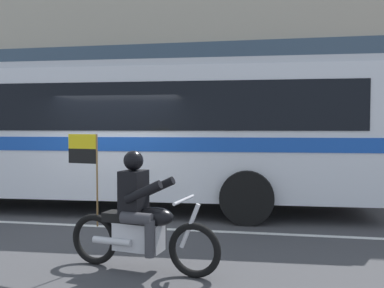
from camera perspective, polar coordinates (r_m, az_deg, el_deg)
ground_plane at (r=8.66m, az=-10.28°, el=-10.16°), size 60.00×60.00×0.00m
sidewalk_curb at (r=13.47m, az=-2.66°, el=-5.30°), size 28.00×3.80×0.15m
lane_center_stripe at (r=8.11m, az=-11.79°, el=-11.01°), size 26.60×0.14×0.01m
office_building_facade at (r=16.13m, az=-0.82°, el=17.32°), size 28.00×0.89×12.05m
transit_bus at (r=9.79m, az=-11.36°, el=2.39°), size 11.85×3.05×3.22m
motorcycle_with_rider at (r=5.52m, az=-7.13°, el=-10.28°), size 2.17×0.71×1.78m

